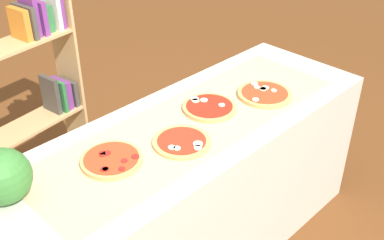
{
  "coord_description": "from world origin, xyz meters",
  "views": [
    {
      "loc": [
        -1.43,
        -1.42,
        2.2
      ],
      "look_at": [
        0.0,
        0.0,
        0.92
      ],
      "focal_mm": 44.32,
      "sensor_mm": 36.0,
      "label": 1
    }
  ],
  "objects_px": {
    "pizza_mozzarella_2": "(209,107)",
    "bookshelf": "(31,94)",
    "pizza_mozzarella_3": "(264,94)",
    "watermelon": "(3,176)",
    "pizza_mozzarella_1": "(182,142)",
    "pizza_pepperoni_0": "(112,160)"
  },
  "relations": [
    {
      "from": "pizza_mozzarella_2",
      "to": "bookshelf",
      "type": "xyz_separation_m",
      "value": [
        -0.47,
        1.07,
        -0.16
      ]
    },
    {
      "from": "pizza_mozzarella_3",
      "to": "watermelon",
      "type": "height_order",
      "value": "watermelon"
    },
    {
      "from": "pizza_mozzarella_2",
      "to": "bookshelf",
      "type": "relative_size",
      "value": 0.17
    },
    {
      "from": "pizza_mozzarella_1",
      "to": "bookshelf",
      "type": "relative_size",
      "value": 0.17
    },
    {
      "from": "pizza_pepperoni_0",
      "to": "pizza_mozzarella_1",
      "type": "xyz_separation_m",
      "value": [
        0.32,
        -0.12,
        -0.0
      ]
    },
    {
      "from": "pizza_mozzarella_1",
      "to": "watermelon",
      "type": "distance_m",
      "value": 0.8
    },
    {
      "from": "pizza_pepperoni_0",
      "to": "pizza_mozzarella_3",
      "type": "distance_m",
      "value": 0.97
    },
    {
      "from": "pizza_mozzarella_1",
      "to": "pizza_mozzarella_2",
      "type": "bearing_deg",
      "value": 20.89
    },
    {
      "from": "pizza_mozzarella_1",
      "to": "pizza_mozzarella_3",
      "type": "height_order",
      "value": "pizza_mozzarella_3"
    },
    {
      "from": "pizza_pepperoni_0",
      "to": "watermelon",
      "type": "relative_size",
      "value": 1.21
    },
    {
      "from": "pizza_pepperoni_0",
      "to": "pizza_mozzarella_3",
      "type": "height_order",
      "value": "same"
    },
    {
      "from": "bookshelf",
      "to": "pizza_mozzarella_2",
      "type": "bearing_deg",
      "value": -66.25
    },
    {
      "from": "pizza_mozzarella_2",
      "to": "pizza_mozzarella_3",
      "type": "height_order",
      "value": "same"
    },
    {
      "from": "watermelon",
      "to": "pizza_mozzarella_2",
      "type": "bearing_deg",
      "value": -5.28
    },
    {
      "from": "pizza_mozzarella_3",
      "to": "pizza_mozzarella_1",
      "type": "bearing_deg",
      "value": -179.72
    },
    {
      "from": "pizza_pepperoni_0",
      "to": "bookshelf",
      "type": "distance_m",
      "value": 1.1
    },
    {
      "from": "pizza_mozzarella_2",
      "to": "watermelon",
      "type": "distance_m",
      "value": 1.1
    },
    {
      "from": "pizza_mozzarella_1",
      "to": "pizza_mozzarella_2",
      "type": "height_order",
      "value": "pizza_mozzarella_2"
    },
    {
      "from": "pizza_mozzarella_3",
      "to": "bookshelf",
      "type": "height_order",
      "value": "bookshelf"
    },
    {
      "from": "pizza_pepperoni_0",
      "to": "pizza_mozzarella_3",
      "type": "bearing_deg",
      "value": -6.96
    },
    {
      "from": "pizza_pepperoni_0",
      "to": "pizza_mozzarella_2",
      "type": "height_order",
      "value": "same"
    },
    {
      "from": "pizza_mozzarella_2",
      "to": "pizza_mozzarella_1",
      "type": "bearing_deg",
      "value": -159.11
    }
  ]
}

